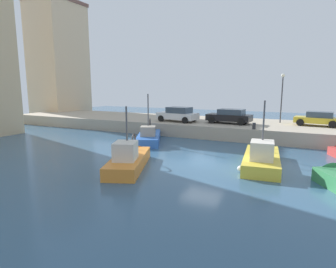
# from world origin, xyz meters

# --- Properties ---
(water_surface) EXTENTS (80.00, 80.00, 0.00)m
(water_surface) POSITION_xyz_m (0.00, 0.00, 0.00)
(water_surface) COLOR #335675
(water_surface) RESTS_ON ground
(quay_wall) EXTENTS (9.00, 56.00, 1.20)m
(quay_wall) POSITION_xyz_m (11.50, 0.00, 0.60)
(quay_wall) COLOR #ADA08C
(quay_wall) RESTS_ON ground
(fishing_boat_yellow) EXTENTS (6.68, 2.64, 4.89)m
(fishing_boat_yellow) POSITION_xyz_m (0.64, -3.58, 0.14)
(fishing_boat_yellow) COLOR gold
(fishing_boat_yellow) RESTS_ON ground
(fishing_boat_orange) EXTENTS (6.41, 3.84, 4.46)m
(fishing_boat_orange) POSITION_xyz_m (-3.25, 3.48, 0.15)
(fishing_boat_orange) COLOR orange
(fishing_boat_orange) RESTS_ON ground
(fishing_boat_blue) EXTENTS (6.46, 4.34, 5.00)m
(fishing_boat_blue) POSITION_xyz_m (4.13, 6.41, 0.11)
(fishing_boat_blue) COLOR #2D60B7
(fishing_boat_blue) RESTS_ON ground
(parked_car_black) EXTENTS (2.31, 4.37, 1.41)m
(parked_car_black) POSITION_xyz_m (10.24, 0.81, 1.93)
(parked_car_black) COLOR black
(parked_car_black) RESTS_ON quay_wall
(parked_car_white) EXTENTS (2.43, 4.37, 1.51)m
(parked_car_white) POSITION_xyz_m (9.35, 5.97, 1.96)
(parked_car_white) COLOR silver
(parked_car_white) RESTS_ON quay_wall
(parked_car_yellow) EXTENTS (2.26, 3.99, 1.32)m
(parked_car_yellow) POSITION_xyz_m (12.03, -6.92, 1.88)
(parked_car_yellow) COLOR gold
(parked_car_yellow) RESTS_ON quay_wall
(mooring_bollard_mid) EXTENTS (0.28, 0.28, 0.55)m
(mooring_bollard_mid) POSITION_xyz_m (7.35, -2.00, 1.48)
(mooring_bollard_mid) COLOR #2D2D33
(mooring_bollard_mid) RESTS_ON quay_wall
(quay_streetlamp) EXTENTS (0.36, 0.36, 4.83)m
(quay_streetlamp) POSITION_xyz_m (13.00, -3.63, 4.45)
(quay_streetlamp) COLOR #38383D
(quay_streetlamp) RESTS_ON quay_wall
(waterfront_building_west_mid) EXTENTS (7.36, 6.32, 17.39)m
(waterfront_building_west_mid) POSITION_xyz_m (15.17, 28.63, 8.72)
(waterfront_building_west_mid) COLOR beige
(waterfront_building_west_mid) RESTS_ON ground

